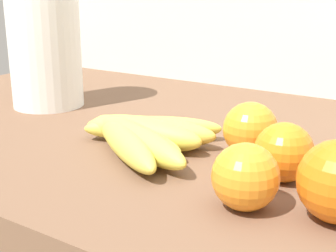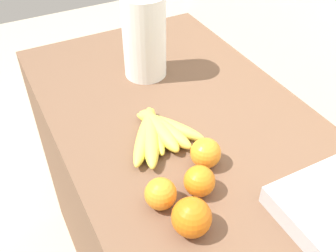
% 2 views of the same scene
% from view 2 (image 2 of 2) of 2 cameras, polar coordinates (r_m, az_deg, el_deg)
% --- Properties ---
extents(wall_back, '(2.02, 0.06, 1.30)m').
position_cam_2_polar(wall_back, '(1.23, 22.96, -8.30)').
color(wall_back, silver).
rests_on(wall_back, ground).
extents(banana_bunch, '(0.22, 0.21, 0.04)m').
position_cam_2_polar(banana_bunch, '(0.96, -1.65, -0.85)').
color(banana_bunch, '#DDCB4C').
rests_on(banana_bunch, counter).
extents(orange_far_right, '(0.07, 0.07, 0.07)m').
position_cam_2_polar(orange_far_right, '(0.83, 4.59, -7.98)').
color(orange_far_right, orange).
rests_on(orange_far_right, counter).
extents(orange_back_right, '(0.07, 0.07, 0.07)m').
position_cam_2_polar(orange_back_right, '(0.81, -1.08, -9.82)').
color(orange_back_right, orange).
rests_on(orange_back_right, counter).
extents(orange_center, '(0.08, 0.08, 0.08)m').
position_cam_2_polar(orange_center, '(0.76, 3.44, -13.10)').
color(orange_center, orange).
rests_on(orange_center, counter).
extents(orange_back_left, '(0.07, 0.07, 0.07)m').
position_cam_2_polar(orange_back_left, '(0.89, 5.48, -3.93)').
color(orange_back_left, orange).
rests_on(orange_back_left, counter).
extents(paper_towel_roll, '(0.12, 0.12, 0.28)m').
position_cam_2_polar(paper_towel_roll, '(1.15, -3.46, 12.82)').
color(paper_towel_roll, white).
rests_on(paper_towel_roll, counter).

